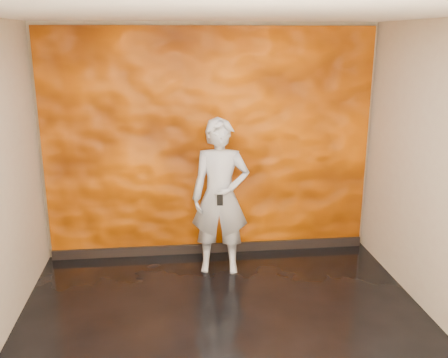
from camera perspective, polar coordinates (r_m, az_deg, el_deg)
The scene contains 5 objects.
room at distance 4.11m, azimuth 0.70°, elevation -1.54°, with size 4.02×4.02×2.81m.
feature_wall at distance 6.00m, azimuth -1.63°, elevation 3.89°, with size 3.90×0.06×2.75m, color #FF6C00.
baseboard at distance 6.37m, azimuth -1.51°, elevation -7.88°, with size 3.90×0.04×0.12m, color black.
man at distance 5.62m, azimuth -0.43°, elevation -2.07°, with size 0.65×0.43×1.79m, color #9397A2.
phone at distance 5.35m, azimuth -0.46°, elevation -2.42°, with size 0.07×0.01×0.12m, color black.
Camera 1 is at (-0.49, -3.88, 2.64)m, focal length 40.00 mm.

